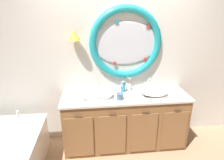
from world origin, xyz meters
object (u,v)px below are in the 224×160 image
(soap_dispenser, at_px, (123,87))
(folded_hand_towel, at_px, (179,96))
(toothbrush_holder_left, at_px, (120,96))
(toothbrush_holder_right, at_px, (128,87))
(sink_basin_left, at_px, (97,94))
(sink_basin_right, at_px, (154,91))

(soap_dispenser, distance_m, folded_hand_towel, 0.81)
(toothbrush_holder_left, distance_m, toothbrush_holder_right, 0.37)
(toothbrush_holder_right, bearing_deg, folded_hand_towel, -27.01)
(folded_hand_towel, bearing_deg, soap_dispenser, 160.29)
(soap_dispenser, bearing_deg, sink_basin_left, -159.77)
(toothbrush_holder_left, relative_size, soap_dispenser, 1.23)
(toothbrush_holder_right, distance_m, soap_dispenser, 0.12)
(sink_basin_left, relative_size, toothbrush_holder_left, 2.02)
(sink_basin_right, distance_m, soap_dispenser, 0.45)
(toothbrush_holder_left, distance_m, folded_hand_towel, 0.85)
(sink_basin_left, relative_size, toothbrush_holder_right, 2.12)
(sink_basin_left, relative_size, sink_basin_right, 1.10)
(toothbrush_holder_left, xyz_separation_m, soap_dispenser, (0.09, 0.25, 0.03))
(toothbrush_holder_left, height_order, toothbrush_holder_right, toothbrush_holder_left)
(sink_basin_right, height_order, soap_dispenser, soap_dispenser)
(soap_dispenser, xyz_separation_m, folded_hand_towel, (0.76, -0.27, -0.06))
(folded_hand_towel, bearing_deg, toothbrush_holder_right, 152.99)
(sink_basin_left, distance_m, soap_dispenser, 0.42)
(soap_dispenser, bearing_deg, toothbrush_holder_left, -108.74)
(sink_basin_right, xyz_separation_m, soap_dispenser, (-0.43, 0.14, 0.02))
(toothbrush_holder_left, distance_m, soap_dispenser, 0.27)
(sink_basin_left, bearing_deg, sink_basin_right, -0.00)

